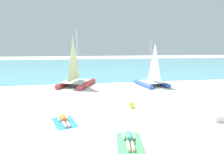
{
  "coord_description": "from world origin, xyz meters",
  "views": [
    {
      "loc": [
        -2.51,
        -9.17,
        4.12
      ],
      "look_at": [
        0.0,
        5.62,
        1.2
      ],
      "focal_mm": 31.86,
      "sensor_mm": 36.0,
      "label": 1
    }
  ],
  "objects_px": {
    "sunbather_right": "(129,139)",
    "beach_ball": "(132,105)",
    "sailboat_red": "(76,78)",
    "towel_left": "(65,122)",
    "cooler_box": "(218,118)",
    "sunbather_left": "(64,120)",
    "towel_right": "(130,142)",
    "sailboat_blue": "(152,79)"
  },
  "relations": [
    {
      "from": "towel_left",
      "to": "sailboat_red",
      "type": "bearing_deg",
      "value": 86.74
    },
    {
      "from": "towel_right",
      "to": "cooler_box",
      "type": "bearing_deg",
      "value": 15.73
    },
    {
      "from": "sailboat_red",
      "to": "cooler_box",
      "type": "relative_size",
      "value": 11.27
    },
    {
      "from": "sunbather_left",
      "to": "towel_right",
      "type": "height_order",
      "value": "sunbather_left"
    },
    {
      "from": "sailboat_red",
      "to": "beach_ball",
      "type": "xyz_separation_m",
      "value": [
        3.74,
        -7.92,
        -0.64
      ]
    },
    {
      "from": "sailboat_red",
      "to": "towel_right",
      "type": "bearing_deg",
      "value": -57.83
    },
    {
      "from": "sailboat_blue",
      "to": "towel_left",
      "type": "height_order",
      "value": "sailboat_blue"
    },
    {
      "from": "sailboat_blue",
      "to": "towel_right",
      "type": "height_order",
      "value": "sailboat_blue"
    },
    {
      "from": "sailboat_red",
      "to": "sailboat_blue",
      "type": "distance_m",
      "value": 7.82
    },
    {
      "from": "sailboat_blue",
      "to": "cooler_box",
      "type": "height_order",
      "value": "sailboat_blue"
    },
    {
      "from": "sunbather_right",
      "to": "cooler_box",
      "type": "xyz_separation_m",
      "value": [
        5.39,
        1.45,
        0.05
      ]
    },
    {
      "from": "sailboat_red",
      "to": "sailboat_blue",
      "type": "height_order",
      "value": "sailboat_red"
    },
    {
      "from": "sailboat_blue",
      "to": "beach_ball",
      "type": "relative_size",
      "value": 12.1
    },
    {
      "from": "towel_right",
      "to": "cooler_box",
      "type": "distance_m",
      "value": 5.61
    },
    {
      "from": "cooler_box",
      "to": "towel_right",
      "type": "bearing_deg",
      "value": -164.27
    },
    {
      "from": "sailboat_red",
      "to": "sunbather_right",
      "type": "distance_m",
      "value": 12.83
    },
    {
      "from": "sailboat_red",
      "to": "towel_left",
      "type": "bearing_deg",
      "value": -71.67
    },
    {
      "from": "sunbather_right",
      "to": "cooler_box",
      "type": "bearing_deg",
      "value": 24.1
    },
    {
      "from": "sunbather_left",
      "to": "cooler_box",
      "type": "distance_m",
      "value": 8.45
    },
    {
      "from": "sailboat_red",
      "to": "towel_left",
      "type": "height_order",
      "value": "sailboat_red"
    },
    {
      "from": "sailboat_red",
      "to": "cooler_box",
      "type": "bearing_deg",
      "value": -33.53
    },
    {
      "from": "beach_ball",
      "to": "sunbather_left",
      "type": "bearing_deg",
      "value": -156.43
    },
    {
      "from": "towel_left",
      "to": "sailboat_blue",
      "type": "bearing_deg",
      "value": 46.57
    },
    {
      "from": "beach_ball",
      "to": "cooler_box",
      "type": "distance_m",
      "value": 5.15
    },
    {
      "from": "sunbather_left",
      "to": "sunbather_right",
      "type": "height_order",
      "value": "same"
    },
    {
      "from": "towel_right",
      "to": "beach_ball",
      "type": "xyz_separation_m",
      "value": [
        1.37,
        4.73,
        0.19
      ]
    },
    {
      "from": "sunbather_left",
      "to": "cooler_box",
      "type": "bearing_deg",
      "value": -25.1
    },
    {
      "from": "sunbather_left",
      "to": "sunbather_right",
      "type": "xyz_separation_m",
      "value": [
        2.95,
        -2.78,
        0.0
      ]
    },
    {
      "from": "sunbather_left",
      "to": "cooler_box",
      "type": "xyz_separation_m",
      "value": [
        8.34,
        -1.33,
        0.05
      ]
    },
    {
      "from": "sailboat_red",
      "to": "beach_ball",
      "type": "bearing_deg",
      "value": -43.15
    },
    {
      "from": "towel_right",
      "to": "cooler_box",
      "type": "height_order",
      "value": "cooler_box"
    },
    {
      "from": "sailboat_blue",
      "to": "beach_ball",
      "type": "xyz_separation_m",
      "value": [
        -4.0,
        -6.82,
        -0.52
      ]
    },
    {
      "from": "sunbather_right",
      "to": "beach_ball",
      "type": "height_order",
      "value": "beach_ball"
    },
    {
      "from": "towel_right",
      "to": "sunbather_right",
      "type": "xyz_separation_m",
      "value": [
        0.01,
        0.07,
        0.13
      ]
    },
    {
      "from": "sunbather_left",
      "to": "sunbather_right",
      "type": "bearing_deg",
      "value": -59.34
    },
    {
      "from": "towel_right",
      "to": "beach_ball",
      "type": "bearing_deg",
      "value": 73.83
    },
    {
      "from": "sunbather_right",
      "to": "beach_ball",
      "type": "relative_size",
      "value": 3.92
    },
    {
      "from": "towel_left",
      "to": "beach_ball",
      "type": "relative_size",
      "value": 4.76
    },
    {
      "from": "towel_left",
      "to": "beach_ball",
      "type": "height_order",
      "value": "beach_ball"
    },
    {
      "from": "towel_left",
      "to": "sunbather_left",
      "type": "distance_m",
      "value": 0.14
    },
    {
      "from": "beach_ball",
      "to": "cooler_box",
      "type": "xyz_separation_m",
      "value": [
        4.03,
        -3.21,
        -0.02
      ]
    },
    {
      "from": "sunbather_left",
      "to": "sunbather_right",
      "type": "distance_m",
      "value": 4.06
    }
  ]
}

